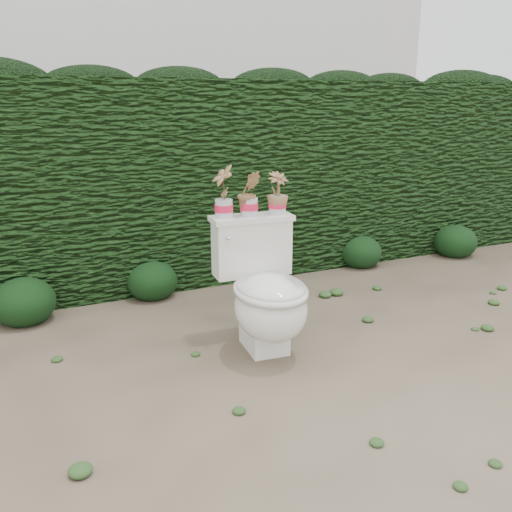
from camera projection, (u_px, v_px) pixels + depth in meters
name	position (u px, v px, depth m)	size (l,w,h in m)	color
ground	(269.00, 341.00, 3.38)	(60.00, 60.00, 0.00)	#817059
hedge	(187.00, 180.00, 4.55)	(8.00, 1.00, 1.60)	#224C19
house_wall	(134.00, 62.00, 8.30)	(8.00, 3.50, 4.00)	silver
toilet	(265.00, 294.00, 3.17)	(0.51, 0.71, 0.78)	white
potted_plant_left	(224.00, 193.00, 3.17)	(0.16, 0.11, 0.30)	#267B29
potted_plant_center	(249.00, 195.00, 3.23)	(0.14, 0.11, 0.26)	#267B29
potted_plant_right	(277.00, 194.00, 3.29)	(0.13, 0.13, 0.24)	#267B29
liriope_clump_1	(23.00, 298.00, 3.64)	(0.42, 0.42, 0.33)	black
liriope_clump_2	(152.00, 277.00, 4.10)	(0.38, 0.38, 0.30)	black
liriope_clump_3	(271.00, 263.00, 4.51)	(0.35, 0.35, 0.28)	black
liriope_clump_4	(361.00, 249.00, 4.87)	(0.38, 0.38, 0.30)	black
liriope_clump_5	(456.00, 239.00, 5.19)	(0.40, 0.40, 0.32)	black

